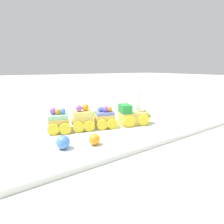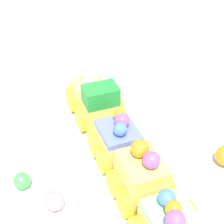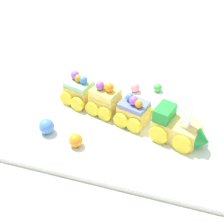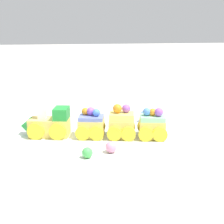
{
  "view_description": "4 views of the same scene",
  "coord_description": "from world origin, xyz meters",
  "px_view_note": "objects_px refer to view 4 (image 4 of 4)",
  "views": [
    {
      "loc": [
        -0.26,
        -0.45,
        0.19
      ],
      "look_at": [
        0.04,
        0.02,
        0.05
      ],
      "focal_mm": 28.0,
      "sensor_mm": 36.0,
      "label": 1
    },
    {
      "loc": [
        -0.28,
        0.21,
        0.35
      ],
      "look_at": [
        0.04,
        -0.02,
        0.05
      ],
      "focal_mm": 60.0,
      "sensor_mm": 36.0,
      "label": 2
    },
    {
      "loc": [
        0.13,
        -0.58,
        0.51
      ],
      "look_at": [
        -0.04,
        -0.01,
        0.04
      ],
      "focal_mm": 60.0,
      "sensor_mm": 36.0,
      "label": 3
    },
    {
      "loc": [
        0.1,
        0.66,
        0.25
      ],
      "look_at": [
        -0.04,
        0.03,
        0.07
      ],
      "focal_mm": 50.0,
      "sensor_mm": 36.0,
      "label": 4
    }
  ],
  "objects_px": {
    "cake_car_blueberry": "(91,125)",
    "cake_car_lemon": "(122,125)",
    "gumball_blue": "(146,116)",
    "gumball_pink": "(111,147)",
    "cake_car_mint": "(152,126)",
    "gumball_orange": "(119,117)",
    "cake_train_locomotive": "(47,124)",
    "gumball_green": "(87,153)"
  },
  "relations": [
    {
      "from": "gumball_green",
      "to": "gumball_orange",
      "type": "relative_size",
      "value": 0.75
    },
    {
      "from": "cake_car_lemon",
      "to": "gumball_pink",
      "type": "relative_size",
      "value": 3.3
    },
    {
      "from": "gumball_green",
      "to": "gumball_blue",
      "type": "distance_m",
      "value": 0.27
    },
    {
      "from": "cake_car_lemon",
      "to": "gumball_blue",
      "type": "xyz_separation_m",
      "value": [
        -0.09,
        -0.1,
        -0.01
      ]
    },
    {
      "from": "gumball_orange",
      "to": "cake_car_mint",
      "type": "bearing_deg",
      "value": 108.07
    },
    {
      "from": "cake_car_mint",
      "to": "gumball_green",
      "type": "relative_size",
      "value": 3.7
    },
    {
      "from": "cake_train_locomotive",
      "to": "cake_car_mint",
      "type": "distance_m",
      "value": 0.24
    },
    {
      "from": "gumball_pink",
      "to": "gumball_orange",
      "type": "relative_size",
      "value": 0.84
    },
    {
      "from": "gumball_pink",
      "to": "cake_car_lemon",
      "type": "bearing_deg",
      "value": -115.97
    },
    {
      "from": "cake_train_locomotive",
      "to": "cake_car_lemon",
      "type": "xyz_separation_m",
      "value": [
        -0.16,
        0.04,
        0.0
      ]
    },
    {
      "from": "cake_train_locomotive",
      "to": "cake_car_mint",
      "type": "relative_size",
      "value": 1.57
    },
    {
      "from": "cake_car_blueberry",
      "to": "cake_car_lemon",
      "type": "height_order",
      "value": "cake_car_lemon"
    },
    {
      "from": "gumball_pink",
      "to": "cake_train_locomotive",
      "type": "bearing_deg",
      "value": -47.33
    },
    {
      "from": "cake_train_locomotive",
      "to": "gumball_pink",
      "type": "bearing_deg",
      "value": 147.78
    },
    {
      "from": "gumball_orange",
      "to": "gumball_pink",
      "type": "bearing_deg",
      "value": 72.82
    },
    {
      "from": "gumball_green",
      "to": "gumball_orange",
      "type": "bearing_deg",
      "value": -116.95
    },
    {
      "from": "cake_car_blueberry",
      "to": "gumball_blue",
      "type": "xyz_separation_m",
      "value": [
        -0.16,
        -0.08,
        -0.01
      ]
    },
    {
      "from": "gumball_blue",
      "to": "gumball_pink",
      "type": "height_order",
      "value": "gumball_blue"
    },
    {
      "from": "cake_car_lemon",
      "to": "gumball_pink",
      "type": "height_order",
      "value": "cake_car_lemon"
    },
    {
      "from": "gumball_green",
      "to": "cake_car_mint",
      "type": "bearing_deg",
      "value": -151.69
    },
    {
      "from": "gumball_blue",
      "to": "gumball_green",
      "type": "bearing_deg",
      "value": 48.2
    },
    {
      "from": "cake_train_locomotive",
      "to": "cake_car_lemon",
      "type": "height_order",
      "value": "cake_train_locomotive"
    },
    {
      "from": "cake_car_blueberry",
      "to": "cake_car_mint",
      "type": "relative_size",
      "value": 1.0
    },
    {
      "from": "cake_car_blueberry",
      "to": "cake_car_mint",
      "type": "xyz_separation_m",
      "value": [
        -0.13,
        0.04,
        0.0
      ]
    },
    {
      "from": "cake_car_mint",
      "to": "gumball_orange",
      "type": "bearing_deg",
      "value": -56.83
    },
    {
      "from": "cake_train_locomotive",
      "to": "gumball_green",
      "type": "relative_size",
      "value": 5.8
    },
    {
      "from": "cake_car_lemon",
      "to": "gumball_orange",
      "type": "relative_size",
      "value": 2.79
    },
    {
      "from": "cake_car_lemon",
      "to": "gumball_blue",
      "type": "distance_m",
      "value": 0.14
    },
    {
      "from": "gumball_green",
      "to": "gumball_pink",
      "type": "distance_m",
      "value": 0.05
    },
    {
      "from": "cake_train_locomotive",
      "to": "cake_car_blueberry",
      "type": "height_order",
      "value": "cake_train_locomotive"
    },
    {
      "from": "gumball_green",
      "to": "gumball_blue",
      "type": "bearing_deg",
      "value": -131.8
    },
    {
      "from": "cake_car_mint",
      "to": "gumball_pink",
      "type": "height_order",
      "value": "cake_car_mint"
    },
    {
      "from": "gumball_blue",
      "to": "cake_train_locomotive",
      "type": "bearing_deg",
      "value": 12.54
    },
    {
      "from": "gumball_pink",
      "to": "gumball_blue",
      "type": "bearing_deg",
      "value": -125.28
    },
    {
      "from": "cake_car_mint",
      "to": "gumball_blue",
      "type": "distance_m",
      "value": 0.12
    },
    {
      "from": "cake_train_locomotive",
      "to": "cake_car_lemon",
      "type": "bearing_deg",
      "value": -179.93
    },
    {
      "from": "gumball_green",
      "to": "gumball_pink",
      "type": "height_order",
      "value": "gumball_pink"
    },
    {
      "from": "cake_car_blueberry",
      "to": "cake_car_lemon",
      "type": "xyz_separation_m",
      "value": [
        -0.07,
        0.02,
        0.0
      ]
    },
    {
      "from": "cake_car_mint",
      "to": "gumball_blue",
      "type": "bearing_deg",
      "value": -86.48
    },
    {
      "from": "cake_car_blueberry",
      "to": "gumball_orange",
      "type": "bearing_deg",
      "value": -116.01
    },
    {
      "from": "cake_car_blueberry",
      "to": "gumball_pink",
      "type": "bearing_deg",
      "value": 118.08
    },
    {
      "from": "cake_train_locomotive",
      "to": "gumball_green",
      "type": "height_order",
      "value": "cake_train_locomotive"
    }
  ]
}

